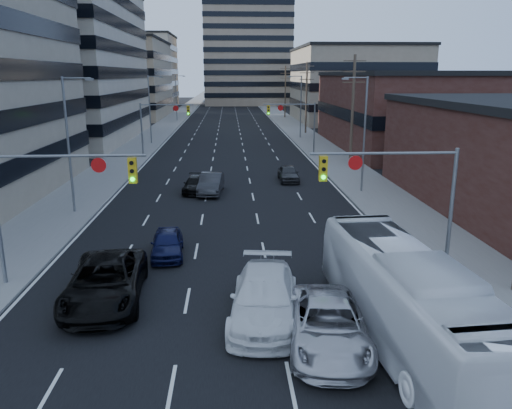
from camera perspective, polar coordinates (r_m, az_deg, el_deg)
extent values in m
plane|color=black|center=(16.02, -2.83, -20.04)|extent=(400.00, 400.00, 0.00)
cube|color=black|center=(143.47, -3.15, 10.95)|extent=(18.00, 300.00, 0.02)
cube|color=slate|center=(143.93, -7.81, 10.88)|extent=(5.00, 300.00, 0.15)
cube|color=slate|center=(143.92, 1.52, 11.01)|extent=(5.00, 300.00, 0.15)
cube|color=#ADA089|center=(78.17, -24.43, 16.96)|extent=(26.00, 34.00, 28.00)
cube|color=gray|center=(115.71, -15.51, 13.55)|extent=(20.00, 30.00, 16.00)
cube|color=#472119|center=(67.73, 17.93, 10.02)|extent=(20.00, 30.00, 9.00)
cube|color=gray|center=(104.24, 11.07, 13.19)|extent=(22.00, 28.00, 14.00)
cube|color=gray|center=(164.50, -1.05, 21.55)|extent=(26.00, 26.00, 58.00)
cube|color=#ADA089|center=(155.73, -13.90, 14.53)|extent=(24.00, 24.00, 20.00)
cube|color=gray|center=(146.74, 9.76, 13.19)|extent=(22.00, 22.00, 12.00)
cylinder|color=slate|center=(22.49, -20.69, 5.22)|extent=(6.50, 0.12, 0.12)
cube|color=gold|center=(21.94, -13.92, 3.80)|extent=(0.35, 0.28, 1.10)
cylinder|color=black|center=(21.73, -14.05, 4.62)|extent=(0.18, 0.06, 0.18)
cylinder|color=black|center=(21.79, -14.00, 3.72)|extent=(0.18, 0.06, 0.18)
cylinder|color=#0CE526|center=(21.85, -13.94, 2.82)|extent=(0.18, 0.06, 0.18)
cylinder|color=white|center=(22.18, -17.54, 4.31)|extent=(0.64, 0.06, 0.64)
cylinder|color=slate|center=(24.19, 21.37, -1.04)|extent=(0.18, 0.18, 6.00)
cylinder|color=slate|center=(22.46, 14.42, 5.69)|extent=(6.50, 0.12, 0.12)
cube|color=gold|center=(21.93, 7.68, 4.09)|extent=(0.35, 0.28, 1.10)
cylinder|color=black|center=(21.71, 7.79, 4.92)|extent=(0.18, 0.06, 0.18)
cylinder|color=black|center=(21.77, 7.75, 4.01)|extent=(0.18, 0.06, 0.18)
cylinder|color=#0CE526|center=(21.84, 7.72, 3.11)|extent=(0.18, 0.06, 0.18)
cylinder|color=white|center=(22.16, 11.28, 4.70)|extent=(0.64, 0.06, 0.64)
cylinder|color=slate|center=(59.36, -12.94, 8.34)|extent=(0.18, 0.18, 6.00)
cylinder|color=slate|center=(58.70, -10.15, 11.16)|extent=(6.00, 0.12, 0.12)
cube|color=gold|center=(58.50, -7.75, 10.60)|extent=(0.35, 0.28, 1.10)
cylinder|color=black|center=(58.32, -7.77, 10.94)|extent=(0.18, 0.06, 0.18)
cylinder|color=black|center=(58.34, -7.76, 10.59)|extent=(0.18, 0.06, 0.18)
cylinder|color=#0CE526|center=(58.37, -7.75, 10.25)|extent=(0.18, 0.06, 0.18)
cylinder|color=white|center=(58.58, -9.15, 10.80)|extent=(0.64, 0.06, 0.64)
cylinder|color=slate|center=(59.34, 6.68, 8.61)|extent=(0.18, 0.18, 6.00)
cylinder|color=slate|center=(58.69, 3.82, 11.35)|extent=(6.00, 0.12, 0.12)
cube|color=gold|center=(58.49, 1.43, 10.73)|extent=(0.35, 0.28, 1.10)
cylinder|color=black|center=(58.31, 1.44, 11.06)|extent=(0.18, 0.06, 0.18)
cylinder|color=black|center=(58.33, 1.44, 10.72)|extent=(0.18, 0.06, 0.18)
cylinder|color=#0CE526|center=(58.36, 1.44, 10.38)|extent=(0.18, 0.06, 0.18)
cylinder|color=white|center=(58.57, 2.82, 10.97)|extent=(0.64, 0.06, 0.64)
cylinder|color=#4C3D2D|center=(50.79, 10.96, 10.28)|extent=(0.28, 0.28, 11.00)
cube|color=#4C3D2D|center=(50.68, 11.24, 15.81)|extent=(2.20, 0.10, 0.10)
cube|color=#4C3D2D|center=(50.66, 11.18, 14.68)|extent=(2.20, 0.10, 0.10)
cube|color=#4C3D2D|center=(50.67, 11.13, 13.55)|extent=(2.20, 0.10, 0.10)
cylinder|color=#4C3D2D|center=(80.19, 5.77, 11.96)|extent=(0.28, 0.28, 11.00)
cube|color=#4C3D2D|center=(80.12, 5.87, 15.46)|extent=(2.20, 0.10, 0.10)
cube|color=#4C3D2D|center=(80.11, 5.85, 14.75)|extent=(2.20, 0.10, 0.10)
cube|color=#4C3D2D|center=(80.11, 5.83, 14.03)|extent=(2.20, 0.10, 0.10)
cylinder|color=#4C3D2D|center=(109.92, 3.36, 12.71)|extent=(0.28, 0.28, 11.00)
cube|color=#4C3D2D|center=(109.86, 3.40, 15.26)|extent=(2.20, 0.10, 0.10)
cube|color=#4C3D2D|center=(109.86, 3.39, 14.74)|extent=(2.20, 0.10, 0.10)
cube|color=#4C3D2D|center=(109.86, 3.38, 14.22)|extent=(2.20, 0.10, 0.10)
cylinder|color=slate|center=(35.12, -20.63, 6.15)|extent=(0.16, 0.16, 9.00)
cylinder|color=slate|center=(34.55, -19.84, 13.44)|extent=(1.80, 0.10, 0.10)
cube|color=slate|center=(34.34, -18.51, 13.41)|extent=(0.50, 0.22, 0.14)
cylinder|color=slate|center=(69.14, -12.04, 10.48)|extent=(0.16, 0.16, 9.00)
cylinder|color=slate|center=(68.86, -11.48, 14.16)|extent=(1.80, 0.10, 0.10)
cube|color=slate|center=(68.75, -10.79, 14.13)|extent=(0.50, 0.22, 0.14)
cylinder|color=slate|center=(103.82, -9.10, 11.89)|extent=(0.16, 0.16, 9.00)
cylinder|color=slate|center=(103.63, -8.69, 14.34)|extent=(1.80, 0.10, 0.10)
cube|color=slate|center=(103.56, -8.23, 14.31)|extent=(0.50, 0.22, 0.14)
cylinder|color=slate|center=(39.86, 12.28, 7.65)|extent=(0.16, 0.16, 9.00)
cylinder|color=slate|center=(39.36, 11.33, 14.04)|extent=(1.80, 0.10, 0.10)
cube|color=slate|center=(39.18, 10.15, 13.97)|extent=(0.50, 0.22, 0.14)
cylinder|color=slate|center=(74.07, 5.14, 10.99)|extent=(0.16, 0.16, 9.00)
cylinder|color=slate|center=(73.80, 4.51, 14.41)|extent=(1.80, 0.10, 0.10)
cube|color=slate|center=(73.71, 3.87, 14.36)|extent=(0.50, 0.22, 0.14)
imported|color=black|center=(21.58, -16.84, -8.42)|extent=(3.41, 6.61, 1.78)
imported|color=white|center=(19.31, 0.95, -10.59)|extent=(3.18, 6.34, 1.77)
imported|color=silver|center=(17.76, 8.32, -13.43)|extent=(3.28, 6.02, 1.60)
imported|color=white|center=(18.03, 17.00, -10.44)|extent=(3.68, 12.14, 3.33)
imported|color=#0D1137|center=(26.21, -10.11, -4.38)|extent=(1.92, 4.11, 1.36)
imported|color=#2B2B2D|center=(39.47, -5.16, 2.39)|extent=(2.08, 4.94, 1.59)
imported|color=black|center=(40.07, -6.95, 2.28)|extent=(1.99, 4.37, 1.24)
imported|color=#2F3032|center=(44.04, 3.72, 3.58)|extent=(1.68, 4.14, 1.41)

